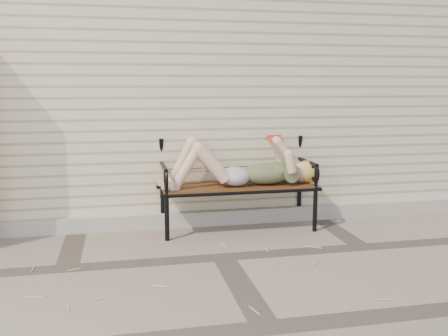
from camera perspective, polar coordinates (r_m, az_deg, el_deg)
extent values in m
plane|color=gray|center=(4.21, -0.06, -10.15)|extent=(80.00, 80.00, 0.00)
cube|color=beige|center=(6.93, -5.25, 10.14)|extent=(8.00, 4.00, 3.00)
cube|color=#AAA59A|center=(5.09, -2.32, -5.76)|extent=(8.00, 0.10, 0.15)
cylinder|color=black|center=(4.60, -6.55, -5.63)|extent=(0.04, 0.04, 0.44)
cylinder|color=black|center=(5.02, -7.02, -4.35)|extent=(0.04, 0.04, 0.44)
cylinder|color=black|center=(4.94, 10.37, -4.68)|extent=(0.04, 0.04, 0.44)
cylinder|color=black|center=(5.33, 8.60, -3.57)|extent=(0.04, 0.04, 0.44)
cube|color=#583216|center=(4.88, 1.61, -2.07)|extent=(1.48, 0.48, 0.03)
cylinder|color=black|center=(4.67, 2.24, -2.83)|extent=(1.56, 0.04, 0.04)
cylinder|color=black|center=(5.09, 1.03, -1.80)|extent=(1.56, 0.04, 0.04)
torus|color=black|center=(5.12, 0.78, 3.98)|extent=(0.27, 0.04, 0.27)
ellipsoid|color=#0B354D|center=(4.90, 4.80, -0.66)|extent=(0.53, 0.30, 0.20)
ellipsoid|color=#0B354D|center=(4.93, 6.10, -0.22)|extent=(0.25, 0.29, 0.16)
ellipsoid|color=#B0B0B6|center=(4.82, 1.25, -0.97)|extent=(0.29, 0.33, 0.18)
sphere|color=beige|center=(5.02, 8.95, -0.50)|extent=(0.21, 0.21, 0.21)
ellipsoid|color=#E0C354|center=(5.03, 9.47, -0.42)|extent=(0.24, 0.25, 0.22)
cube|color=red|center=(4.87, 5.73, 3.66)|extent=(0.14, 0.02, 0.02)
cube|color=beige|center=(4.83, 5.88, 3.30)|extent=(0.14, 0.09, 0.05)
cube|color=beige|center=(4.91, 5.59, 3.40)|extent=(0.14, 0.09, 0.05)
cube|color=red|center=(4.83, 5.89, 3.34)|extent=(0.15, 0.09, 0.05)
cube|color=red|center=(4.91, 5.58, 3.45)|extent=(0.15, 0.09, 0.05)
cylinder|color=#DEBB6C|center=(3.60, 13.27, -13.77)|extent=(0.07, 0.09, 0.01)
cylinder|color=#DEBB6C|center=(4.37, 5.46, -9.36)|extent=(0.03, 0.17, 0.01)
cylinder|color=#DEBB6C|center=(3.80, 15.34, -12.58)|extent=(0.09, 0.03, 0.01)
cylinder|color=#DEBB6C|center=(4.40, 1.88, -9.18)|extent=(0.09, 0.13, 0.01)
cylinder|color=#DEBB6C|center=(4.31, 3.24, -9.58)|extent=(0.08, 0.07, 0.01)
cylinder|color=#DEBB6C|center=(4.54, 11.51, -8.79)|extent=(0.11, 0.10, 0.01)
cylinder|color=#DEBB6C|center=(4.30, -10.67, -9.80)|extent=(0.12, 0.03, 0.01)
cylinder|color=#DEBB6C|center=(4.53, -0.93, -8.62)|extent=(0.08, 0.02, 0.01)
cylinder|color=#DEBB6C|center=(4.39, 2.42, -9.22)|extent=(0.04, 0.14, 0.01)
cylinder|color=#DEBB6C|center=(4.42, -0.10, -9.08)|extent=(0.07, 0.06, 0.01)
cylinder|color=#DEBB6C|center=(3.92, -11.75, -11.74)|extent=(0.14, 0.10, 0.01)
cylinder|color=#DEBB6C|center=(4.26, -18.48, -10.31)|extent=(0.05, 0.09, 0.01)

